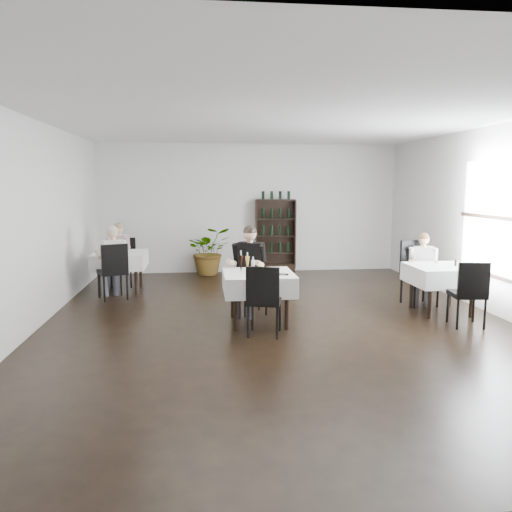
# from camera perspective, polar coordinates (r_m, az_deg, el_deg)

# --- Properties ---
(room_shell) EXTENTS (9.00, 9.00, 9.00)m
(room_shell) POSITION_cam_1_polar(r_m,az_deg,el_deg) (7.33, 2.62, 3.76)
(room_shell) COLOR black
(room_shell) RESTS_ON ground
(window_right) EXTENTS (0.06, 2.30, 1.85)m
(window_right) POSITION_cam_1_polar(r_m,az_deg,el_deg) (8.58, 26.28, 3.57)
(window_right) COLOR white
(window_right) RESTS_ON room_shell
(wine_shelf) EXTENTS (0.90, 0.28, 1.75)m
(wine_shelf) POSITION_cam_1_polar(r_m,az_deg,el_deg) (11.73, 2.25, 2.23)
(wine_shelf) COLOR black
(wine_shelf) RESTS_ON ground
(main_table) EXTENTS (1.03, 1.03, 0.77)m
(main_table) POSITION_cam_1_polar(r_m,az_deg,el_deg) (7.41, 0.28, -3.05)
(main_table) COLOR black
(main_table) RESTS_ON ground
(left_table) EXTENTS (0.98, 0.98, 0.77)m
(left_table) POSITION_cam_1_polar(r_m,az_deg,el_deg) (9.95, -15.28, -0.45)
(left_table) COLOR black
(left_table) RESTS_ON ground
(right_table) EXTENTS (0.98, 0.98, 0.77)m
(right_table) POSITION_cam_1_polar(r_m,az_deg,el_deg) (8.56, 20.42, -2.05)
(right_table) COLOR black
(right_table) RESTS_ON ground
(potted_tree) EXTENTS (1.10, 0.99, 1.10)m
(potted_tree) POSITION_cam_1_polar(r_m,az_deg,el_deg) (11.52, -5.36, 0.60)
(potted_tree) COLOR #235B1F
(potted_tree) RESTS_ON ground
(main_chair_far) EXTENTS (0.49, 0.49, 0.89)m
(main_chair_far) POSITION_cam_1_polar(r_m,az_deg,el_deg) (8.06, -0.62, -2.94)
(main_chair_far) COLOR black
(main_chair_far) RESTS_ON ground
(main_chair_near) EXTENTS (0.55, 0.55, 0.98)m
(main_chair_near) POSITION_cam_1_polar(r_m,az_deg,el_deg) (6.79, 0.89, -4.62)
(main_chair_near) COLOR black
(main_chair_near) RESTS_ON ground
(left_chair_far) EXTENTS (0.48, 0.49, 0.98)m
(left_chair_far) POSITION_cam_1_polar(r_m,az_deg,el_deg) (10.57, -14.88, -0.28)
(left_chair_far) COLOR black
(left_chair_far) RESTS_ON ground
(left_chair_near) EXTENTS (0.62, 0.62, 1.02)m
(left_chair_near) POSITION_cam_1_polar(r_m,az_deg,el_deg) (9.28, -15.99, -1.31)
(left_chair_near) COLOR black
(left_chair_near) RESTS_ON ground
(right_chair_far) EXTENTS (0.56, 0.56, 1.10)m
(right_chair_far) POSITION_cam_1_polar(r_m,az_deg,el_deg) (9.06, 17.96, -1.33)
(right_chair_far) COLOR black
(right_chair_far) RESTS_ON ground
(right_chair_near) EXTENTS (0.50, 0.50, 0.98)m
(right_chair_near) POSITION_cam_1_polar(r_m,az_deg,el_deg) (7.84, 23.21, -3.57)
(right_chair_near) COLOR black
(right_chair_near) RESTS_ON ground
(diner_main) EXTENTS (0.63, 0.67, 1.43)m
(diner_main) POSITION_cam_1_polar(r_m,az_deg,el_deg) (7.89, -0.84, -0.84)
(diner_main) COLOR #3B3C42
(diner_main) RESTS_ON ground
(diner_left_far) EXTENTS (0.55, 0.59, 1.29)m
(diner_left_far) POSITION_cam_1_polar(r_m,az_deg,el_deg) (10.52, -15.49, 0.70)
(diner_left_far) COLOR #3B3C42
(diner_left_far) RESTS_ON ground
(diner_left_near) EXTENTS (0.59, 0.62, 1.34)m
(diner_left_near) POSITION_cam_1_polar(r_m,az_deg,el_deg) (9.34, -16.06, -0.07)
(diner_left_near) COLOR #3B3C42
(diner_left_near) RESTS_ON ground
(diner_right_far) EXTENTS (0.56, 0.59, 1.25)m
(diner_right_far) POSITION_cam_1_polar(r_m,az_deg,el_deg) (9.04, 18.53, -0.78)
(diner_right_far) COLOR #3B3C42
(diner_right_far) RESTS_ON ground
(plate_far) EXTENTS (0.24, 0.24, 0.07)m
(plate_far) POSITION_cam_1_polar(r_m,az_deg,el_deg) (7.66, 0.13, -1.42)
(plate_far) COLOR white
(plate_far) RESTS_ON main_table
(plate_near) EXTENTS (0.27, 0.27, 0.07)m
(plate_near) POSITION_cam_1_polar(r_m,az_deg,el_deg) (7.26, 0.73, -1.97)
(plate_near) COLOR white
(plate_near) RESTS_ON main_table
(pilsner_dark) EXTENTS (0.08, 0.08, 0.34)m
(pilsner_dark) POSITION_cam_1_polar(r_m,az_deg,el_deg) (7.33, -1.73, -0.90)
(pilsner_dark) COLOR black
(pilsner_dark) RESTS_ON main_table
(pilsner_lager) EXTENTS (0.07, 0.07, 0.30)m
(pilsner_lager) POSITION_cam_1_polar(r_m,az_deg,el_deg) (7.42, -0.99, -0.92)
(pilsner_lager) COLOR gold
(pilsner_lager) RESTS_ON main_table
(coke_bottle) EXTENTS (0.06, 0.06, 0.24)m
(coke_bottle) POSITION_cam_1_polar(r_m,az_deg,el_deg) (7.34, -0.34, -1.21)
(coke_bottle) COLOR silver
(coke_bottle) RESTS_ON main_table
(napkin_cutlery) EXTENTS (0.18, 0.17, 0.02)m
(napkin_cutlery) POSITION_cam_1_polar(r_m,az_deg,el_deg) (7.23, 3.11, -2.10)
(napkin_cutlery) COLOR black
(napkin_cutlery) RESTS_ON main_table
(pepper_mill) EXTENTS (0.05, 0.05, 0.10)m
(pepper_mill) POSITION_cam_1_polar(r_m,az_deg,el_deg) (8.59, 21.86, -0.74)
(pepper_mill) COLOR black
(pepper_mill) RESTS_ON right_table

